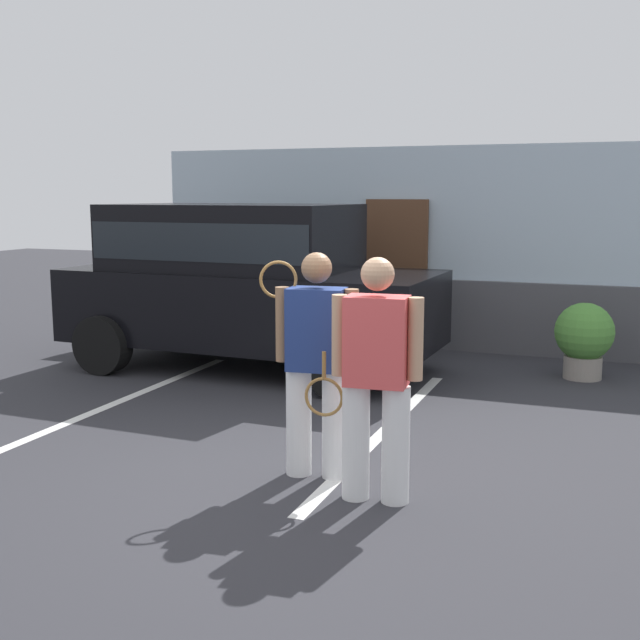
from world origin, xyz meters
name	(u,v)px	position (x,y,z in m)	size (l,w,h in m)	color
ground_plane	(290,478)	(0.00, 0.00, 0.00)	(40.00, 40.00, 0.00)	#2D2D33
parking_stripe_0	(122,400)	(-2.58, 1.50, 0.00)	(0.12, 4.40, 0.01)	silver
parking_stripe_1	(386,429)	(0.34, 1.50, 0.00)	(0.12, 4.40, 0.01)	silver
house_frontage	(446,254)	(-0.01, 5.65, 1.33)	(8.69, 0.40, 2.83)	silver
parked_suv	(243,278)	(-2.06, 3.39, 1.15)	(4.66, 2.28, 2.05)	black
tennis_player_man	(316,361)	(0.17, 0.14, 0.91)	(0.78, 0.32, 1.75)	white
tennis_player_woman	(376,377)	(0.74, -0.18, 0.90)	(0.91, 0.31, 1.75)	white
potted_plant_by_porch	(584,337)	(1.95, 4.32, 0.50)	(0.69, 0.69, 0.91)	gray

